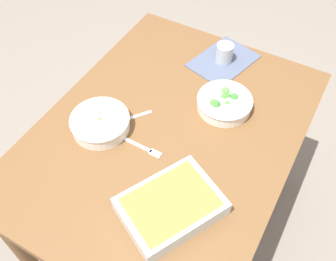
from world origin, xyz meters
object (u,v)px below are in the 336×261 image
stew_bowl (100,122)px  baking_dish (171,206)px  drink_cup (224,54)px  spoon_by_stew (123,120)px  broccoli_bowl (224,102)px  fork_on_table (143,148)px

stew_bowl → baking_dish: bearing=66.4°
drink_cup → spoon_by_stew: 0.53m
broccoli_bowl → drink_cup: bearing=-155.6°
stew_bowl → fork_on_table: 0.19m
broccoli_bowl → spoon_by_stew: 0.39m
baking_dish → fork_on_table: (-0.17, -0.21, -0.03)m
stew_bowl → baking_dish: same height
baking_dish → spoon_by_stew: bearing=-125.4°
spoon_by_stew → broccoli_bowl: bearing=129.3°
stew_bowl → broccoli_bowl: broccoli_bowl is taller
stew_bowl → broccoli_bowl: bearing=131.7°
broccoli_bowl → baking_dish: 0.49m
stew_bowl → spoon_by_stew: bearing=142.5°
stew_bowl → baking_dish: 0.43m
drink_cup → stew_bowl: bearing=-23.1°
stew_bowl → drink_cup: size_ratio=2.58×
fork_on_table → broccoli_bowl: bearing=151.8°
drink_cup → fork_on_table: size_ratio=0.48×
drink_cup → fork_on_table: bearing=-5.8°
baking_dish → drink_cup: drink_cup is taller
drink_cup → fork_on_table: drink_cup is taller
spoon_by_stew → drink_cup: bearing=159.2°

